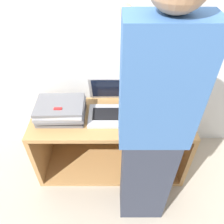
% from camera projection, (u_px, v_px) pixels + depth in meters
% --- Properties ---
extents(ground_plane, '(12.00, 12.00, 0.00)m').
position_uv_depth(ground_plane, '(112.00, 186.00, 2.03)').
color(ground_plane, '#9E9384').
extents(wall_back, '(8.00, 0.05, 2.40)m').
position_uv_depth(wall_back, '(112.00, 32.00, 1.70)').
color(wall_back, silver).
rests_on(wall_back, ground_plane).
extents(cart, '(1.32, 0.52, 0.64)m').
position_uv_depth(cart, '(112.00, 137.00, 2.06)').
color(cart, '#A87A47').
rests_on(cart, ground_plane).
extents(laptop_open, '(0.38, 0.38, 0.28)m').
position_uv_depth(laptop_open, '(112.00, 107.00, 1.81)').
color(laptop_open, '#B7B7BC').
rests_on(laptop_open, cart).
extents(laptop_stack_left, '(0.39, 0.30, 0.14)m').
position_uv_depth(laptop_stack_left, '(62.00, 110.00, 1.75)').
color(laptop_stack_left, slate).
rests_on(laptop_stack_left, cart).
extents(laptop_stack_right, '(0.39, 0.30, 0.12)m').
position_uv_depth(laptop_stack_right, '(162.00, 111.00, 1.76)').
color(laptop_stack_right, gray).
rests_on(laptop_stack_right, cart).
extents(person, '(0.40, 0.54, 1.83)m').
position_uv_depth(person, '(154.00, 131.00, 1.28)').
color(person, '#2D3342').
rests_on(person, ground_plane).
extents(inventory_tag, '(0.06, 0.02, 0.01)m').
position_uv_depth(inventory_tag, '(59.00, 108.00, 1.65)').
color(inventory_tag, red).
rests_on(inventory_tag, laptop_stack_left).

